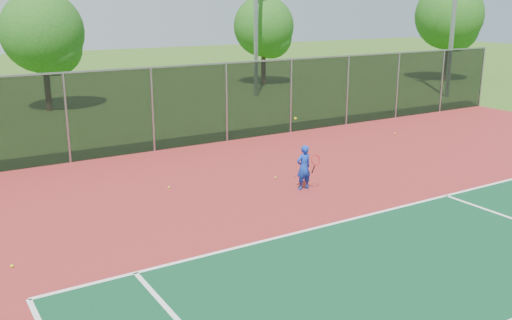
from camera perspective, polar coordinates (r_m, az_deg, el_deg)
The scene contains 11 objects.
ground at distance 13.51m, azimuth 22.65°, elevation -8.39°, with size 120.00×120.00×0.00m, color #305919.
court_apron at distance 14.64m, azimuth 16.35°, elevation -5.92°, with size 30.00×20.00×0.02m, color maroon.
fence_back at distance 21.93m, azimuth -2.97°, elevation 5.87°, with size 30.00×0.06×3.03m.
tennis_player at distance 16.27m, azimuth 4.81°, elevation -0.72°, with size 0.59×0.57×2.11m.
practice_ball_0 at distance 16.64m, azimuth -8.72°, elevation -2.72°, with size 0.07×0.07×0.07m, color #C5D518.
practice_ball_1 at distance 12.69m, azimuth -23.22°, elevation -9.72°, with size 0.07×0.07×0.07m, color #C5D518.
practice_ball_2 at distance 17.37m, azimuth 1.94°, elevation -1.77°, with size 0.07×0.07×0.07m, color #C5D518.
practice_ball_5 at distance 23.95m, azimuth 13.73°, elevation 2.58°, with size 0.07×0.07×0.07m, color #C5D518.
tree_back_left at distance 30.03m, azimuth -20.36°, elevation 11.56°, with size 3.99×3.99×5.85m.
tree_back_mid at distance 37.83m, azimuth 0.95°, elevation 12.95°, with size 3.90×3.90×5.72m.
tree_back_right at distance 41.90m, azimuth 18.88°, elevation 13.22°, with size 4.56×4.56×6.69m.
Camera 1 is at (-10.33, -7.00, 5.16)m, focal length 40.00 mm.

